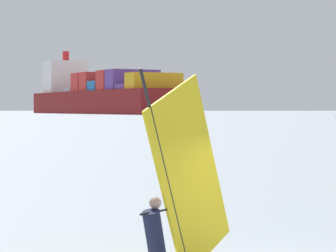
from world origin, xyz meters
TOP-DOWN VIEW (x-y plane):
  - windsurfer at (-2.23, -0.07)m, footprint 2.36×3.86m
  - cargo_ship at (-74.62, 421.58)m, footprint 110.14×150.03m

SIDE VIEW (x-z plane):
  - windsurfer at x=-2.23m, z-range -0.93..3.03m
  - cargo_ship at x=-74.62m, z-range -9.32..29.34m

